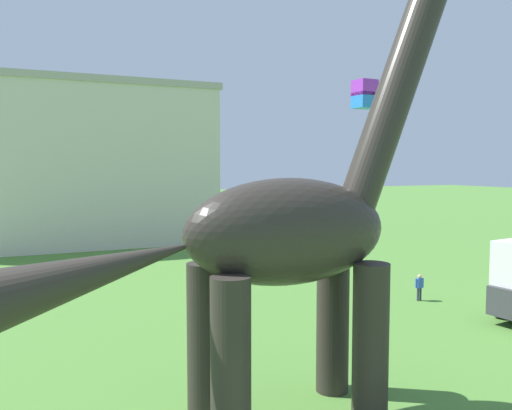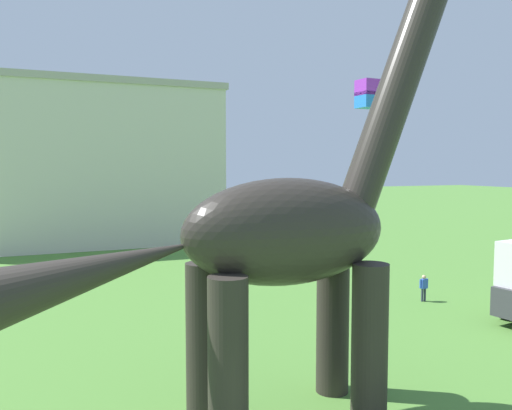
% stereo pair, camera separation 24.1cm
% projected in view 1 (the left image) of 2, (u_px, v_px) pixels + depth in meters
% --- Properties ---
extents(dinosaur_sculpture, '(11.93, 2.53, 12.47)m').
position_uv_depth(dinosaur_sculpture, '(286.00, 232.00, 12.42)').
color(dinosaur_sculpture, '#2D2823').
rests_on(dinosaur_sculpture, ground_plane).
extents(person_strolling_adult, '(0.44, 0.20, 1.19)m').
position_uv_depth(person_strolling_adult, '(419.00, 285.00, 23.72)').
color(person_strolling_adult, '#2D3347').
rests_on(person_strolling_adult, ground_plane).
extents(kite_high_right, '(0.83, 0.83, 1.13)m').
position_uv_depth(kite_high_right, '(365.00, 94.00, 21.54)').
color(kite_high_right, purple).
extents(background_building_block, '(20.47, 12.32, 12.37)m').
position_uv_depth(background_building_block, '(76.00, 164.00, 42.23)').
color(background_building_block, beige).
rests_on(background_building_block, ground_plane).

